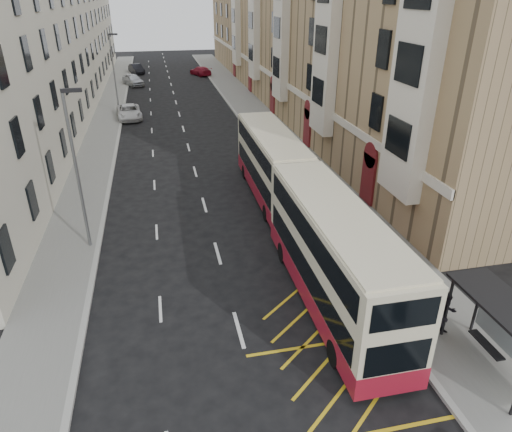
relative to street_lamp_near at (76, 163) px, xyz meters
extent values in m
plane|color=black|center=(6.35, -12.00, -4.64)|extent=(200.00, 200.00, 0.00)
cube|color=slate|center=(14.35, 18.00, -4.56)|extent=(4.00, 120.00, 0.15)
cube|color=slate|center=(-1.15, 18.00, -4.56)|extent=(3.00, 120.00, 0.15)
cube|color=#989993|center=(12.35, 18.00, -4.56)|extent=(0.25, 120.00, 0.15)
cube|color=#989993|center=(0.35, 18.00, -4.56)|extent=(0.25, 120.00, 0.15)
cube|color=#997E59|center=(21.35, 33.50, 2.86)|extent=(10.00, 79.00, 15.00)
cube|color=beige|center=(16.32, 33.50, -0.64)|extent=(0.18, 79.00, 0.50)
cube|color=beige|center=(16.00, -2.00, 2.86)|extent=(0.80, 3.20, 10.00)
cube|color=beige|center=(16.00, 10.00, 2.86)|extent=(0.80, 3.20, 10.00)
cube|color=beige|center=(16.00, 22.00, 2.86)|extent=(0.80, 3.20, 10.00)
cube|color=beige|center=(16.00, 34.00, 2.86)|extent=(0.80, 3.20, 10.00)
cube|color=beige|center=(16.00, 46.00, 2.86)|extent=(0.80, 3.20, 10.00)
cube|color=maroon|center=(16.30, 2.00, -2.94)|extent=(0.20, 1.60, 3.00)
cube|color=maroon|center=(16.30, 14.00, -2.94)|extent=(0.20, 1.60, 3.00)
cube|color=maroon|center=(16.30, 26.00, -2.94)|extent=(0.20, 1.60, 3.00)
cube|color=maroon|center=(16.30, 38.00, -2.94)|extent=(0.20, 1.60, 3.00)
cube|color=maroon|center=(16.30, 50.00, -2.94)|extent=(0.20, 1.60, 3.00)
cube|color=beige|center=(-7.15, 33.50, 1.86)|extent=(9.00, 79.00, 13.00)
cube|color=black|center=(13.91, -10.10, -3.19)|extent=(0.08, 0.08, 2.60)
cube|color=black|center=(15.19, -10.10, -3.19)|extent=(0.08, 0.08, 2.60)
cube|color=black|center=(14.55, -12.00, -1.84)|extent=(1.65, 4.25, 0.10)
cube|color=black|center=(14.80, -11.40, -4.04)|extent=(0.35, 1.60, 0.06)
cylinder|color=#AA0F18|center=(12.60, -9.50, -3.99)|extent=(0.06, 0.06, 1.00)
cylinder|color=#AA0F18|center=(12.60, -6.25, -3.99)|extent=(0.06, 0.06, 1.00)
cylinder|color=#AA0F18|center=(12.60, -3.00, -3.99)|extent=(0.06, 0.06, 1.00)
cube|color=#AA0F18|center=(12.60, -6.25, -3.51)|extent=(0.05, 6.50, 0.06)
cube|color=#AA0F18|center=(12.60, -6.25, -3.94)|extent=(0.05, 6.50, 0.06)
cylinder|color=slate|center=(-0.05, 0.00, -0.49)|extent=(0.16, 0.16, 8.00)
cube|color=black|center=(0.35, 0.00, 3.41)|extent=(0.90, 0.18, 0.18)
cylinder|color=slate|center=(-0.05, 30.00, -0.49)|extent=(0.16, 0.16, 8.00)
cube|color=black|center=(0.35, 30.00, 3.41)|extent=(0.90, 0.18, 0.18)
cube|color=beige|center=(10.52, -7.01, -2.29)|extent=(2.59, 11.12, 3.99)
cube|color=maroon|center=(10.52, -7.01, -3.83)|extent=(2.62, 11.15, 0.91)
cube|color=black|center=(10.52, -7.01, -2.77)|extent=(2.63, 10.23, 1.11)
cube|color=black|center=(10.52, -7.01, -1.05)|extent=(2.63, 10.23, 1.01)
cube|color=beige|center=(10.52, -7.01, -0.25)|extent=(2.49, 10.68, 0.12)
cube|color=black|center=(10.56, -1.48, -2.72)|extent=(2.15, 0.09, 1.31)
cube|color=black|center=(10.56, -1.48, -0.65)|extent=(1.77, 0.09, 0.45)
cube|color=black|center=(10.49, -12.55, -2.72)|extent=(2.15, 0.09, 1.21)
cylinder|color=black|center=(9.40, -3.45, -4.13)|extent=(0.29, 1.01, 1.01)
cylinder|color=black|center=(11.68, -3.47, -4.13)|extent=(0.29, 1.01, 1.01)
cylinder|color=black|center=(9.36, -10.56, -4.13)|extent=(0.29, 1.01, 1.01)
cylinder|color=black|center=(11.64, -10.57, -4.13)|extent=(0.29, 1.01, 1.01)
cube|color=beige|center=(10.78, 4.48, -2.38)|extent=(2.52, 10.70, 3.84)
cube|color=maroon|center=(10.78, 4.48, -3.86)|extent=(2.55, 10.73, 0.87)
cube|color=black|center=(10.78, 4.48, -2.84)|extent=(2.55, 9.85, 1.07)
cube|color=black|center=(10.78, 4.48, -1.19)|extent=(2.55, 9.85, 0.97)
cube|color=beige|center=(10.78, 4.48, -0.42)|extent=(2.42, 10.27, 0.12)
cube|color=black|center=(10.83, 9.80, -2.79)|extent=(2.06, 0.10, 1.26)
cube|color=black|center=(10.83, 9.80, -0.80)|extent=(1.70, 0.09, 0.44)
cube|color=black|center=(10.74, -0.84, -2.79)|extent=(2.06, 0.10, 1.17)
cylinder|color=black|center=(9.71, 7.91, -4.15)|extent=(0.28, 0.97, 0.97)
cylinder|color=black|center=(11.91, 7.89, -4.15)|extent=(0.28, 0.97, 0.97)
cylinder|color=black|center=(9.66, 1.07, -4.15)|extent=(0.28, 0.97, 0.97)
cylinder|color=black|center=(11.85, 1.05, -4.15)|extent=(0.28, 0.97, 0.97)
imported|color=black|center=(13.85, -9.96, -3.71)|extent=(0.67, 0.57, 1.55)
imported|color=black|center=(13.93, -10.03, -3.56)|extent=(0.91, 0.71, 1.85)
imported|color=black|center=(13.90, -7.25, -3.71)|extent=(0.99, 0.69, 1.56)
imported|color=silver|center=(1.17, 27.07, -3.92)|extent=(2.85, 5.34, 1.43)
imported|color=#B8BCC1|center=(1.15, 46.14, -3.83)|extent=(3.50, 5.08, 1.61)
imported|color=black|center=(1.42, 56.86, -3.90)|extent=(2.80, 4.71, 1.47)
imported|color=maroon|center=(11.35, 52.81, -3.95)|extent=(3.47, 5.10, 1.37)
camera|label=1|loc=(3.99, -21.99, 7.39)|focal=32.00mm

